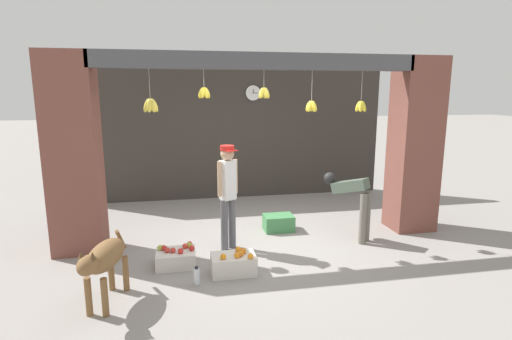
% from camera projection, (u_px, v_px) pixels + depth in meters
% --- Properties ---
extents(ground_plane, '(60.00, 60.00, 0.00)m').
position_uv_depth(ground_plane, '(261.00, 245.00, 6.18)').
color(ground_plane, gray).
extents(shop_back_wall, '(6.66, 0.12, 2.88)m').
position_uv_depth(shop_back_wall, '(235.00, 133.00, 8.75)').
color(shop_back_wall, '#38332D').
rests_on(shop_back_wall, ground_plane).
extents(shop_pillar_left, '(0.70, 0.60, 2.88)m').
position_uv_depth(shop_pillar_left, '(74.00, 155.00, 5.70)').
color(shop_pillar_left, brown).
rests_on(shop_pillar_left, ground_plane).
extents(shop_pillar_right, '(0.70, 0.60, 2.88)m').
position_uv_depth(shop_pillar_right, '(414.00, 146.00, 6.68)').
color(shop_pillar_right, brown).
rests_on(shop_pillar_right, ground_plane).
extents(storefront_awning, '(4.76, 0.28, 0.88)m').
position_uv_depth(storefront_awning, '(259.00, 64.00, 5.77)').
color(storefront_awning, '#4C4C51').
extents(dog, '(0.47, 1.06, 0.78)m').
position_uv_depth(dog, '(104.00, 259.00, 4.35)').
color(dog, brown).
rests_on(dog, ground_plane).
extents(shopkeeper, '(0.31, 0.30, 1.57)m').
position_uv_depth(shopkeeper, '(228.00, 190.00, 5.85)').
color(shopkeeper, '#56565B').
rests_on(shopkeeper, ground_plane).
extents(worker_stooping, '(0.61, 0.69, 1.04)m').
position_uv_depth(worker_stooping, '(353.00, 198.00, 6.29)').
color(worker_stooping, '#6B665B').
rests_on(worker_stooping, ground_plane).
extents(fruit_crate_oranges, '(0.57, 0.37, 0.32)m').
position_uv_depth(fruit_crate_oranges, '(234.00, 264.00, 5.19)').
color(fruit_crate_oranges, silver).
rests_on(fruit_crate_oranges, ground_plane).
extents(fruit_crate_apples, '(0.52, 0.43, 0.28)m').
position_uv_depth(fruit_crate_apples, '(176.00, 257.00, 5.42)').
color(fruit_crate_apples, silver).
rests_on(fruit_crate_apples, ground_plane).
extents(produce_box_green, '(0.50, 0.36, 0.27)m').
position_uv_depth(produce_box_green, '(279.00, 223.00, 6.80)').
color(produce_box_green, '#42844C').
rests_on(produce_box_green, ground_plane).
extents(water_bottle, '(0.08, 0.08, 0.23)m').
position_uv_depth(water_bottle, '(197.00, 276.00, 4.89)').
color(water_bottle, silver).
rests_on(water_bottle, ground_plane).
extents(wall_clock, '(0.34, 0.03, 0.34)m').
position_uv_depth(wall_clock, '(253.00, 93.00, 8.58)').
color(wall_clock, black).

